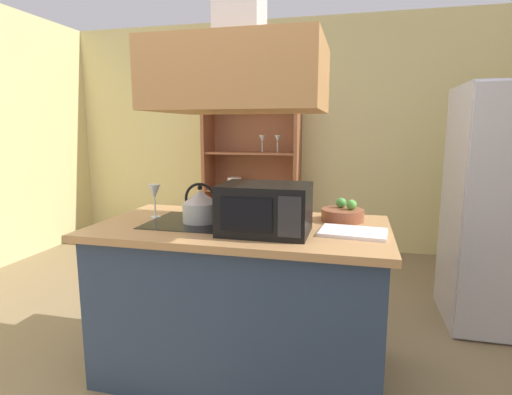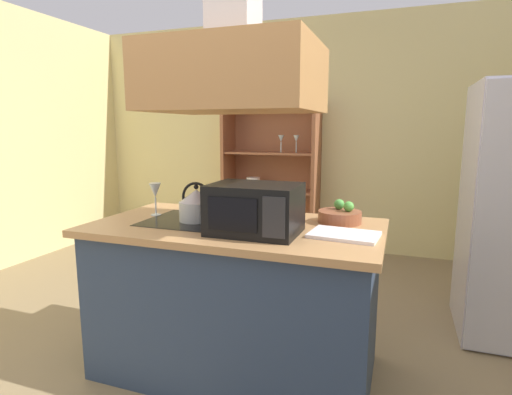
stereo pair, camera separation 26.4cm
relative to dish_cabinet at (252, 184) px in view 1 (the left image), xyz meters
name	(u,v)px [view 1 (the left image)]	position (x,y,z in m)	size (l,w,h in m)	color
ground_plane	(227,392)	(0.57, -2.78, -0.78)	(7.80, 7.80, 0.00)	#836E4D
wall_back	(302,136)	(0.57, 0.22, 0.57)	(6.00, 0.12, 2.70)	beige
kitchen_island	(242,298)	(0.59, -2.55, -0.33)	(1.66, 0.90, 0.90)	#2B3B55
range_hood	(240,59)	(0.59, -2.55, 1.03)	(0.90, 0.70, 1.17)	#BB824A
dish_cabinet	(252,184)	(0.00, 0.00, 0.00)	(1.13, 0.40, 1.78)	#9A5938
kettle	(200,206)	(0.34, -2.55, 0.21)	(0.21, 0.21, 0.23)	#B8BCB8
cutting_board	(353,232)	(1.21, -2.61, 0.13)	(0.34, 0.24, 0.02)	white
microwave	(265,209)	(0.76, -2.70, 0.25)	(0.46, 0.35, 0.26)	black
wine_glass_on_counter	(155,193)	(0.02, -2.49, 0.27)	(0.08, 0.08, 0.21)	silver
fruit_bowl	(343,214)	(1.15, -2.30, 0.16)	(0.25, 0.25, 0.13)	brown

